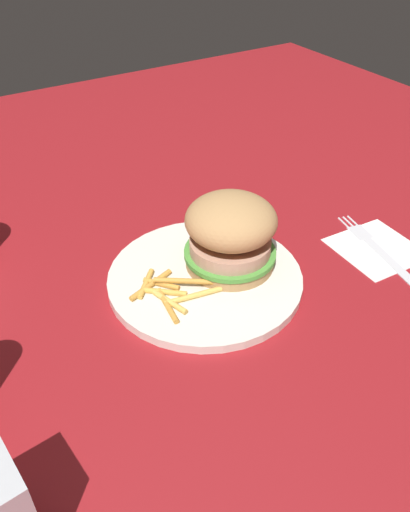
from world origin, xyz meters
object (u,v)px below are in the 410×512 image
Objects in this scene: fork at (376,246)px; fries_pile at (169,291)px; sandwich at (231,233)px; plate at (205,278)px; napkin at (376,248)px.

fries_pile is at bearing -100.53° from fork.
sandwich is at bearing -108.20° from fork.
plate reaches higher than napkin.
sandwich is 1.09× the size of napkin.
sandwich reaches higher than plate.
plate is 0.25m from napkin.
plate is 0.25m from fork.
fries_pile is at bearing -81.79° from plate.
sandwich reaches higher than napkin.
plate is 2.28× the size of napkin.
sandwich is 1.14× the size of fries_pile.
plate is 2.38× the size of fries_pile.
fries_pile reaches higher than plate.
plate is 0.06m from fries_pile.
plate reaches higher than fork.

